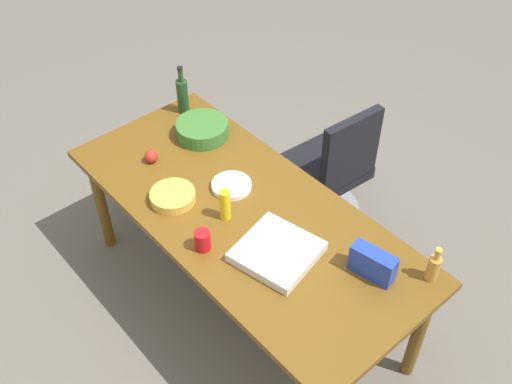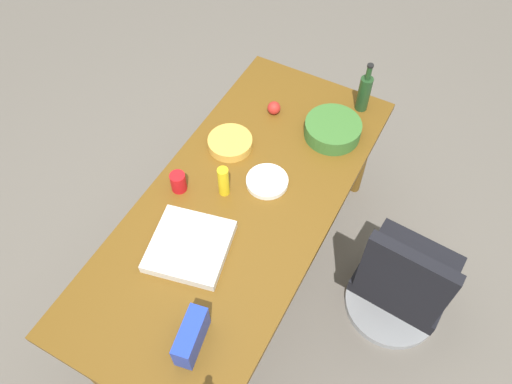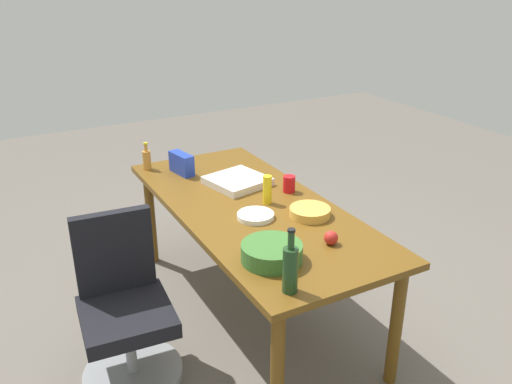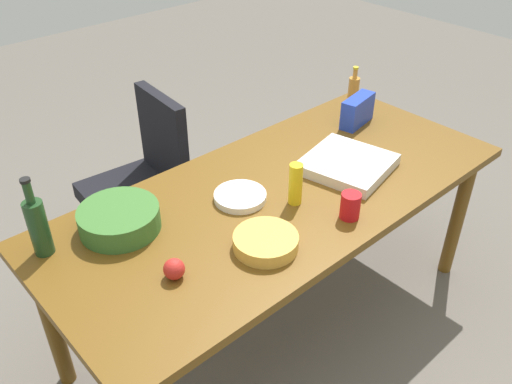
# 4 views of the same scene
# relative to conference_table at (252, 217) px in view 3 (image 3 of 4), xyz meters

# --- Properties ---
(ground_plane) EXTENTS (10.00, 10.00, 0.00)m
(ground_plane) POSITION_rel_conference_table_xyz_m (0.00, 0.00, -0.71)
(ground_plane) COLOR #655E56
(conference_table) EXTENTS (2.10, 0.92, 0.79)m
(conference_table) POSITION_rel_conference_table_xyz_m (0.00, 0.00, 0.00)
(conference_table) COLOR brown
(conference_table) RESTS_ON ground
(office_chair) EXTENTS (0.56, 0.56, 0.94)m
(office_chair) POSITION_rel_conference_table_xyz_m (-0.19, 0.89, -0.34)
(office_chair) COLOR gray
(office_chair) RESTS_ON ground
(chip_bowl) EXTENTS (0.27, 0.27, 0.05)m
(chip_bowl) POSITION_rel_conference_table_xyz_m (-0.30, -0.23, 0.11)
(chip_bowl) COLOR gold
(chip_bowl) RESTS_ON conference_table
(red_solo_cup) EXTENTS (0.10, 0.10, 0.11)m
(red_solo_cup) POSITION_rel_conference_table_xyz_m (0.07, -0.32, 0.14)
(red_solo_cup) COLOR red
(red_solo_cup) RESTS_ON conference_table
(chip_bag_blue) EXTENTS (0.23, 0.12, 0.15)m
(chip_bag_blue) POSITION_rel_conference_table_xyz_m (0.73, 0.18, 0.16)
(chip_bag_blue) COLOR #203CB5
(chip_bag_blue) RESTS_ON conference_table
(mustard_bottle) EXTENTS (0.07, 0.07, 0.18)m
(mustard_bottle) POSITION_rel_conference_table_xyz_m (-0.02, -0.10, 0.17)
(mustard_bottle) COLOR yellow
(mustard_bottle) RESTS_ON conference_table
(paper_plate_stack) EXTENTS (0.23, 0.23, 0.03)m
(paper_plate_stack) POSITION_rel_conference_table_xyz_m (-0.17, 0.07, 0.10)
(paper_plate_stack) COLOR white
(paper_plate_stack) RESTS_ON conference_table
(dressing_bottle) EXTENTS (0.08, 0.08, 0.20)m
(dressing_bottle) POSITION_rel_conference_table_xyz_m (0.93, 0.37, 0.16)
(dressing_bottle) COLOR #C98633
(dressing_bottle) RESTS_ON conference_table
(pizza_box) EXTENTS (0.43, 0.43, 0.05)m
(pizza_box) POSITION_rel_conference_table_xyz_m (0.35, -0.08, 0.11)
(pizza_box) COLOR silver
(pizza_box) RESTS_ON conference_table
(apple_red) EXTENTS (0.09, 0.09, 0.08)m
(apple_red) POSITION_rel_conference_table_xyz_m (-0.65, -0.14, 0.12)
(apple_red) COLOR red
(apple_red) RESTS_ON conference_table
(wine_bottle) EXTENTS (0.09, 0.09, 0.32)m
(wine_bottle) POSITION_rel_conference_table_xyz_m (-0.92, 0.29, 0.21)
(wine_bottle) COLOR #1F401E
(wine_bottle) RESTS_ON conference_table
(salad_bowl) EXTENTS (0.33, 0.33, 0.09)m
(salad_bowl) POSITION_rel_conference_table_xyz_m (-0.65, 0.23, 0.13)
(salad_bowl) COLOR #396D2C
(salad_bowl) RESTS_ON conference_table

